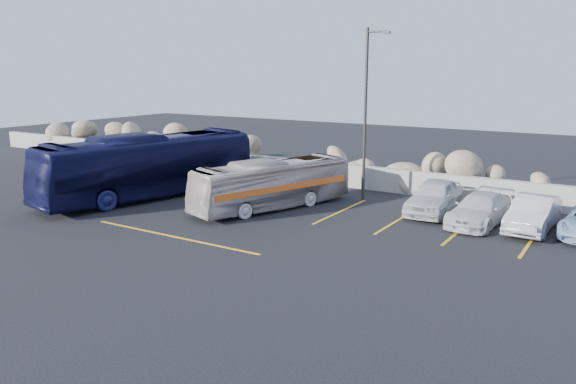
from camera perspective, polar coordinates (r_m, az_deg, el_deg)
The scene contains 10 objects.
ground at distance 20.79m, azimuth -9.96°, elevation -5.05°, with size 90.00×90.00×0.00m, color black.
seawall at distance 30.33m, azimuth 5.33°, elevation 1.75°, with size 60.00×0.40×1.20m, color gray.
riprap_pile at distance 31.28m, azimuth 6.35°, elevation 3.35°, with size 54.00×2.80×2.60m, color #8B735B, non-canonical shape.
parking_lines at distance 22.86m, azimuth 8.35°, elevation -3.37°, with size 18.16×9.36×0.01m.
lamppost at distance 26.53m, azimuth 7.98°, elevation 8.22°, with size 1.14×0.18×8.00m.
vintage_bus at distance 25.23m, azimuth -1.61°, elevation 0.80°, with size 1.85×7.90×2.20m, color beige.
tour_coach at distance 28.23m, azimuth -13.96°, elevation 2.61°, with size 2.61×11.15×3.11m, color #111238.
car_a at distance 25.18m, azimuth 14.63°, elevation -0.45°, with size 1.76×4.38×1.49m, color silver.
car_b at distance 23.76m, azimuth 23.64°, elevation -2.05°, with size 1.41×4.06×1.34m, color silver.
car_c at distance 23.94m, azimuth 18.92°, elevation -1.70°, with size 1.72×4.23×1.23m, color silver.
Camera 1 is at (13.45, -14.62, 6.15)m, focal length 35.00 mm.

